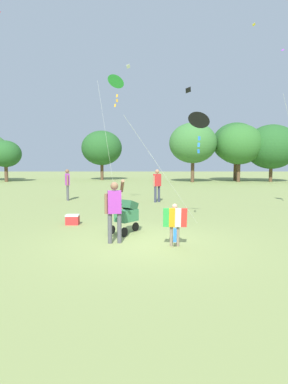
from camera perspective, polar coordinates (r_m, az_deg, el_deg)
ground_plane at (r=9.05m, az=-0.75°, el=-8.63°), size 120.00×120.00×0.00m
treeline_distant at (r=35.62m, az=2.68°, el=7.95°), size 37.28×8.18×6.43m
child_with_butterfly_kite at (r=8.45m, az=5.37°, el=-5.03°), size 0.61×0.36×1.11m
person_adult_flyer at (r=8.74m, az=-5.18°, el=-2.53°), size 0.54×0.55×1.72m
stroller at (r=9.94m, az=-3.02°, el=-3.80°), size 0.92×1.02×1.03m
kite_adult_black at (r=11.64m, az=9.48°, el=12.14°), size 2.91×3.12×3.88m
kite_orange_delta at (r=16.10m, az=-4.95°, el=18.50°), size 1.24×1.57×6.17m
distant_kites_cluster at (r=31.88m, az=5.18°, el=22.99°), size 30.26×15.10×11.11m
person_red_shirt at (r=18.73m, az=-13.22°, el=1.70°), size 0.33×0.54×1.74m
person_sitting_far at (r=17.43m, az=2.30°, el=1.60°), size 0.44×0.43×1.76m
cooler_box at (r=11.63m, az=-12.37°, el=-4.72°), size 0.45×0.33×0.35m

